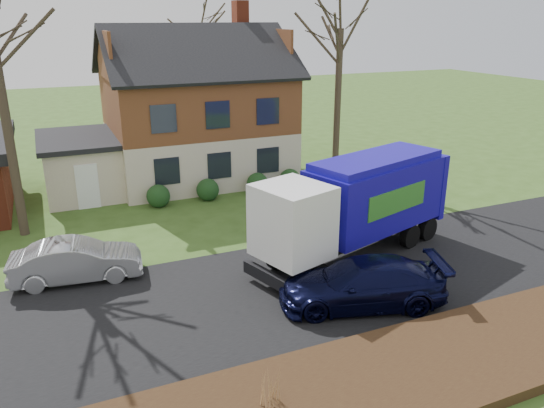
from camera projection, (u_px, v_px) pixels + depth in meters
name	position (u px, v px, depth m)	size (l,w,h in m)	color
ground	(261.00, 295.00, 16.96)	(120.00, 120.00, 0.00)	#334E1A
road	(261.00, 294.00, 16.96)	(80.00, 7.00, 0.02)	black
mulch_verge	(348.00, 392.00, 12.33)	(80.00, 3.50, 0.30)	black
main_house	(187.00, 104.00, 28.21)	(12.95, 8.95, 9.26)	beige
garbage_truck	(359.00, 201.00, 19.22)	(8.72, 4.66, 3.61)	black
silver_sedan	(76.00, 261.00, 17.71)	(1.47, 4.23, 1.39)	#B7BABF
navy_wagon	(362.00, 283.00, 16.13)	(2.06, 5.07, 1.47)	black
tree_front_east	(342.00, 2.00, 27.06)	(4.04, 4.04, 11.23)	#403426
tree_back	(199.00, 13.00, 34.29)	(3.27, 3.27, 10.35)	#423528
grass_clump_mid	(272.00, 388.00, 11.57)	(0.32, 0.26, 0.88)	#AA7C4B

